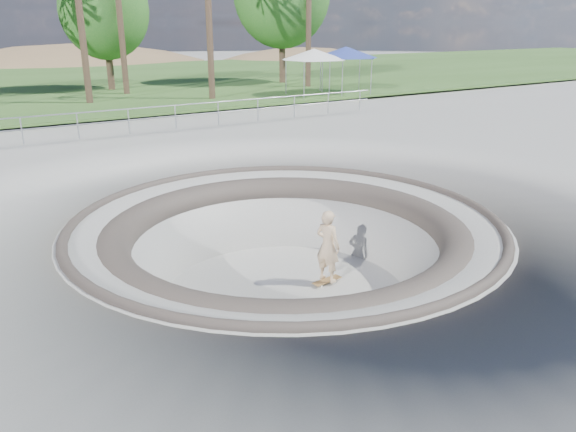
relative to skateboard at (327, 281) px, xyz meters
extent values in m
plane|color=#A8A7A2|center=(-1.17, 0.13, 1.83)|extent=(180.00, 180.00, 0.00)
torus|color=#A8A7A2|center=(-1.17, 0.13, -0.17)|extent=(14.00, 14.00, 4.00)
cylinder|color=#A8A7A2|center=(-1.17, 0.13, -0.12)|extent=(6.60, 6.60, 0.10)
torus|color=#453D37|center=(-1.17, 0.13, 1.81)|extent=(10.24, 10.24, 0.24)
torus|color=#453D37|center=(-1.17, 0.13, 1.38)|extent=(8.91, 8.91, 0.81)
cube|color=#355A24|center=(-1.17, 34.13, 2.05)|extent=(180.00, 36.00, 0.12)
ellipsoid|color=brown|center=(6.83, 60.13, -6.03)|extent=(61.60, 44.00, 28.60)
ellipsoid|color=brown|center=(33.83, 52.13, -3.53)|extent=(42.00, 30.00, 19.50)
cylinder|color=#9A9DA2|center=(-1.17, 12.13, 3.00)|extent=(25.00, 0.05, 0.05)
cylinder|color=#9A9DA2|center=(-1.17, 12.13, 2.55)|extent=(25.00, 0.05, 0.05)
cube|color=brown|center=(0.00, 0.00, 0.01)|extent=(0.87, 0.34, 0.02)
cylinder|color=silver|center=(0.00, 0.00, -0.03)|extent=(0.06, 0.18, 0.04)
cylinder|color=silver|center=(0.00, 0.00, -0.03)|extent=(0.06, 0.18, 0.04)
cylinder|color=silver|center=(0.00, 0.00, -0.04)|extent=(0.07, 0.04, 0.07)
cylinder|color=silver|center=(0.00, 0.00, -0.04)|extent=(0.07, 0.04, 0.07)
cylinder|color=silver|center=(0.00, 0.00, -0.04)|extent=(0.07, 0.04, 0.07)
cylinder|color=silver|center=(0.00, 0.00, -0.04)|extent=(0.07, 0.04, 0.07)
imported|color=#D7B38B|center=(0.00, 0.00, 0.96)|extent=(0.65, 0.80, 1.89)
cylinder|color=#9A9DA2|center=(10.82, 16.86, 3.11)|extent=(0.06, 0.06, 1.99)
cylinder|color=#9A9DA2|center=(13.36, 16.86, 3.11)|extent=(0.06, 0.06, 1.99)
cylinder|color=#9A9DA2|center=(10.82, 19.40, 3.11)|extent=(0.06, 0.06, 1.99)
cylinder|color=#9A9DA2|center=(13.36, 19.40, 3.11)|extent=(0.06, 0.06, 1.99)
cube|color=white|center=(12.09, 18.13, 4.19)|extent=(3.06, 3.06, 0.08)
cone|color=white|center=(12.09, 18.13, 4.51)|extent=(5.34, 5.34, 0.63)
cylinder|color=#9A9DA2|center=(13.19, 16.83, 3.13)|extent=(0.06, 0.06, 2.04)
cylinder|color=#9A9DA2|center=(15.80, 16.83, 3.13)|extent=(0.06, 0.06, 2.04)
cylinder|color=#9A9DA2|center=(13.19, 19.43, 3.13)|extent=(0.06, 0.06, 2.04)
cylinder|color=#9A9DA2|center=(15.80, 19.43, 3.13)|extent=(0.06, 0.06, 2.04)
cube|color=#2B3D9B|center=(14.50, 18.13, 4.25)|extent=(3.66, 3.66, 0.08)
cone|color=#2B3D9B|center=(14.50, 18.13, 4.57)|extent=(5.08, 5.08, 0.65)
cylinder|color=#4E3B2C|center=(-0.39, 21.79, 7.06)|extent=(0.36, 0.36, 10.11)
cylinder|color=#4E3B2C|center=(2.62, 24.87, 6.22)|extent=(0.36, 0.36, 8.43)
cylinder|color=#4E3B2C|center=(6.13, 19.88, 6.82)|extent=(0.36, 0.36, 9.64)
cylinder|color=#4E3B2C|center=(14.55, 22.34, 6.47)|extent=(0.36, 0.36, 8.94)
cylinder|color=#4E3B2C|center=(2.50, 27.71, 4.36)|extent=(0.44, 0.44, 4.71)
ellipsoid|color=#236723|center=(2.50, 27.71, 7.05)|extent=(5.62, 5.11, 6.14)
cylinder|color=#4E3B2C|center=(14.50, 25.65, 4.95)|extent=(0.44, 0.44, 5.91)
camera|label=1|loc=(-7.85, -10.55, 6.28)|focal=35.00mm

